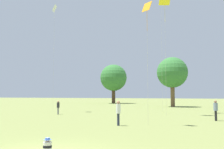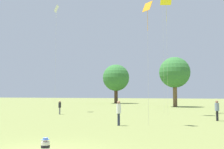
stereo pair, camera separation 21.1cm
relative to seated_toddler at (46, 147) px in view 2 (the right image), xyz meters
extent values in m
cylinder|color=silver|center=(0.01, -0.02, 0.03)|extent=(0.38, 0.38, 0.33)
cylinder|color=black|center=(0.01, -0.02, 0.03)|extent=(0.39, 0.39, 0.09)
sphere|color=#DBAD89|center=(0.01, -0.02, 0.27)|extent=(0.18, 0.18, 0.18)
cylinder|color=#4C70B7|center=(0.01, -0.02, 0.27)|extent=(0.30, 0.30, 0.01)
cylinder|color=#4C70B7|center=(0.01, -0.02, 0.31)|extent=(0.18, 0.18, 0.08)
cylinder|color=#282D42|center=(-0.53, 9.29, 0.19)|extent=(0.24, 0.24, 0.87)
cylinder|color=silver|center=(-0.53, 9.29, 0.97)|extent=(0.43, 0.43, 0.69)
sphere|color=#A37556|center=(-0.53, 9.29, 1.42)|extent=(0.24, 0.24, 0.24)
cylinder|color=slate|center=(-10.40, 16.80, 0.14)|extent=(0.21, 0.21, 0.75)
cylinder|color=#232328|center=(-10.40, 16.80, 0.81)|extent=(0.38, 0.38, 0.60)
sphere|color=tan|center=(-10.40, 16.80, 1.20)|extent=(0.20, 0.20, 0.20)
cylinder|color=black|center=(5.98, 15.58, 0.18)|extent=(0.24, 0.24, 0.84)
cylinder|color=gray|center=(5.98, 15.58, 0.94)|extent=(0.44, 0.44, 0.67)
sphere|color=brown|center=(5.98, 15.58, 1.37)|extent=(0.23, 0.23, 0.23)
cube|color=orange|center=(1.39, 10.32, 8.53)|extent=(0.84, 0.70, 0.73)
cylinder|color=orange|center=(1.39, 10.32, 7.47)|extent=(0.02, 0.02, 1.58)
cylinder|color=#BCB7A8|center=(1.39, 10.32, 4.15)|extent=(0.01, 0.01, 8.77)
cube|color=yellow|center=(1.07, 20.07, 12.44)|extent=(1.45, 1.25, 0.88)
cylinder|color=yellow|center=(1.07, 20.07, 10.98)|extent=(0.02, 0.02, 2.07)
cylinder|color=#BCB7A8|center=(1.07, 20.07, 6.10)|extent=(0.01, 0.01, 12.68)
cylinder|color=#BCB7A8|center=(0.00, 23.64, 9.29)|extent=(0.01, 0.01, 19.05)
cube|color=white|center=(-13.59, 20.51, 13.43)|extent=(0.72, 1.03, 0.86)
cylinder|color=white|center=(-13.59, 20.51, 12.62)|extent=(0.02, 0.02, 0.97)
cylinder|color=#BCB7A8|center=(-13.59, 20.51, 6.60)|extent=(0.01, 0.01, 13.67)
cylinder|color=#473323|center=(-18.13, 54.33, 2.11)|extent=(0.90, 0.90, 4.70)
sphere|color=#337033|center=(-18.13, 54.33, 6.34)|extent=(6.82, 6.82, 6.82)
cylinder|color=brown|center=(-1.17, 40.35, 2.13)|extent=(0.75, 0.75, 4.75)
sphere|color=#337033|center=(-1.17, 40.35, 6.06)|extent=(5.64, 5.64, 5.64)
camera|label=1|loc=(5.88, -8.45, 1.96)|focal=42.00mm
camera|label=2|loc=(6.08, -8.37, 1.96)|focal=42.00mm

